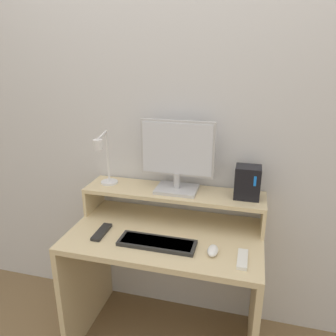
{
  "coord_description": "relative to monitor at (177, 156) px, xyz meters",
  "views": [
    {
      "loc": [
        0.4,
        -1.17,
        1.61
      ],
      "look_at": [
        0.01,
        0.32,
        1.07
      ],
      "focal_mm": 35.0,
      "sensor_mm": 36.0,
      "label": 1
    }
  ],
  "objects": [
    {
      "name": "keyboard",
      "position": [
        -0.03,
        -0.3,
        -0.36
      ],
      "size": [
        0.39,
        0.13,
        0.02
      ],
      "color": "#282828",
      "rests_on": "desk"
    },
    {
      "name": "monitor",
      "position": [
        0.0,
        0.0,
        0.0
      ],
      "size": [
        0.41,
        0.17,
        0.4
      ],
      "color": "#BCBCC1",
      "rests_on": "monitor_shelf"
    },
    {
      "name": "monitor_shelf",
      "position": [
        -0.02,
        -0.01,
        -0.23
      ],
      "size": [
        1.01,
        0.24,
        0.17
      ],
      "color": "beige",
      "rests_on": "desk"
    },
    {
      "name": "remote_secondary",
      "position": [
        0.39,
        -0.33,
        -0.36
      ],
      "size": [
        0.05,
        0.15,
        0.02
      ],
      "color": "white",
      "rests_on": "desk"
    },
    {
      "name": "desk",
      "position": [
        -0.02,
        -0.18,
        -0.59
      ],
      "size": [
        1.01,
        0.59,
        0.72
      ],
      "color": "beige",
      "rests_on": "ground_plane"
    },
    {
      "name": "desk_lamp",
      "position": [
        -0.4,
        -0.07,
        -0.04
      ],
      "size": [
        0.11,
        0.26,
        0.32
      ],
      "color": "silver",
      "rests_on": "monitor_shelf"
    },
    {
      "name": "remote_control",
      "position": [
        -0.34,
        -0.27,
        -0.36
      ],
      "size": [
        0.05,
        0.17,
        0.02
      ],
      "color": "black",
      "rests_on": "desk"
    },
    {
      "name": "wall_back",
      "position": [
        -0.02,
        0.15,
        0.16
      ],
      "size": [
        6.0,
        0.05,
        2.5
      ],
      "color": "silver",
      "rests_on": "ground_plane"
    },
    {
      "name": "mouse",
      "position": [
        0.25,
        -0.31,
        -0.35
      ],
      "size": [
        0.05,
        0.09,
        0.04
      ],
      "color": "white",
      "rests_on": "desk"
    },
    {
      "name": "router_dock",
      "position": [
        0.38,
        0.0,
        -0.11
      ],
      "size": [
        0.13,
        0.11,
        0.17
      ],
      "color": "black",
      "rests_on": "monitor_shelf"
    }
  ]
}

